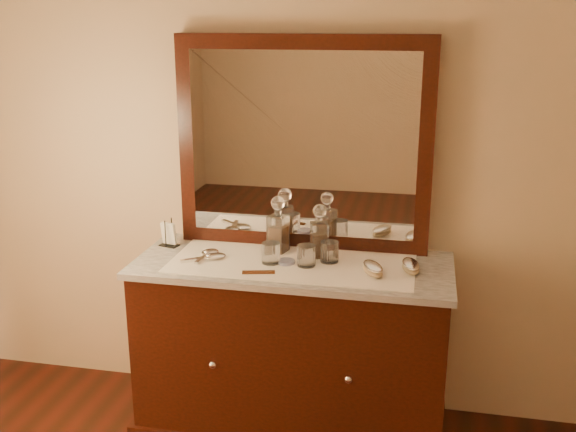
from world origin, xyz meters
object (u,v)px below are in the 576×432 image
(comb, at_px, (259,272))
(decanter_right, at_px, (319,237))
(dresser_cabinet, at_px, (292,350))
(napkin_rack, at_px, (169,235))
(hand_mirror_inner, at_px, (211,257))
(decanter_left, at_px, (278,230))
(brush_far, at_px, (411,266))
(mirror_frame, at_px, (303,144))
(hand_mirror_outer, at_px, (208,253))
(pin_dish, at_px, (286,262))
(brush_near, at_px, (373,269))

(comb, bearing_deg, decanter_right, 36.00)
(dresser_cabinet, height_order, napkin_rack, napkin_rack)
(napkin_rack, xyz_separation_m, hand_mirror_inner, (0.26, -0.14, -0.04))
(decanter_left, bearing_deg, brush_far, -11.79)
(napkin_rack, relative_size, decanter_left, 0.50)
(mirror_frame, distance_m, hand_mirror_outer, 0.68)
(comb, bearing_deg, brush_far, 0.88)
(mirror_frame, height_order, decanter_left, mirror_frame)
(brush_far, bearing_deg, dresser_cabinet, 179.76)
(mirror_frame, xyz_separation_m, pin_dish, (-0.02, -0.27, -0.49))
(mirror_frame, xyz_separation_m, napkin_rack, (-0.63, -0.14, -0.45))
(decanter_right, bearing_deg, pin_dish, -137.89)
(brush_far, bearing_deg, hand_mirror_outer, 179.50)
(brush_near, distance_m, brush_far, 0.17)
(mirror_frame, bearing_deg, brush_near, -40.40)
(decanter_left, relative_size, decanter_right, 1.07)
(pin_dish, distance_m, hand_mirror_inner, 0.35)
(mirror_frame, bearing_deg, napkin_rack, -167.35)
(dresser_cabinet, distance_m, mirror_frame, 0.97)
(brush_near, bearing_deg, napkin_rack, 170.28)
(mirror_frame, bearing_deg, pin_dish, -95.20)
(decanter_right, bearing_deg, comb, -130.44)
(pin_dish, height_order, hand_mirror_inner, hand_mirror_inner)
(hand_mirror_inner, bearing_deg, mirror_frame, 36.95)
(napkin_rack, height_order, hand_mirror_inner, napkin_rack)
(mirror_frame, bearing_deg, brush_far, -25.07)
(decanter_left, height_order, brush_far, decanter_left)
(decanter_right, bearing_deg, decanter_left, 170.33)
(brush_near, bearing_deg, hand_mirror_outer, 174.44)
(mirror_frame, height_order, decanter_right, mirror_frame)
(mirror_frame, bearing_deg, comb, -105.72)
(napkin_rack, bearing_deg, comb, -27.62)
(decanter_left, bearing_deg, napkin_rack, -177.31)
(napkin_rack, distance_m, brush_far, 1.17)
(pin_dish, xyz_separation_m, brush_near, (0.39, -0.04, 0.02))
(mirror_frame, distance_m, comb, 0.65)
(napkin_rack, xyz_separation_m, brush_near, (1.00, -0.17, -0.03))
(decanter_left, relative_size, hand_mirror_outer, 1.35)
(comb, xyz_separation_m, napkin_rack, (-0.52, 0.27, 0.05))
(pin_dish, relative_size, comb, 0.56)
(pin_dish, bearing_deg, decanter_left, 114.78)
(mirror_frame, relative_size, hand_mirror_inner, 5.84)
(comb, bearing_deg, brush_near, -2.03)
(napkin_rack, bearing_deg, hand_mirror_outer, -22.61)
(pin_dish, distance_m, brush_near, 0.40)
(decanter_left, height_order, brush_near, decanter_left)
(brush_near, relative_size, hand_mirror_inner, 0.86)
(comb, xyz_separation_m, decanter_right, (0.22, 0.26, 0.09))
(dresser_cabinet, distance_m, hand_mirror_inner, 0.59)
(comb, relative_size, napkin_rack, 1.05)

